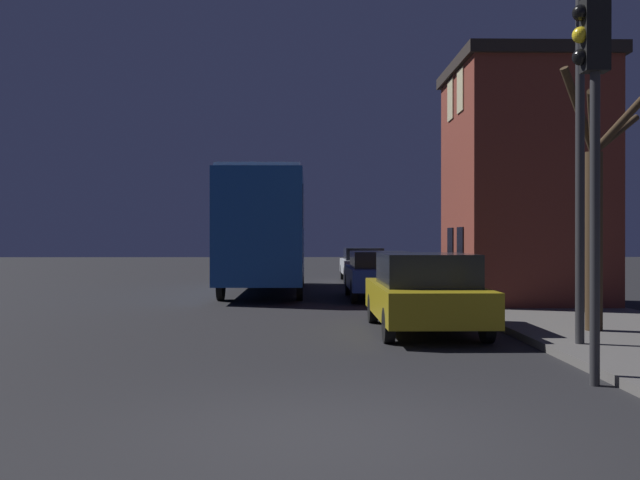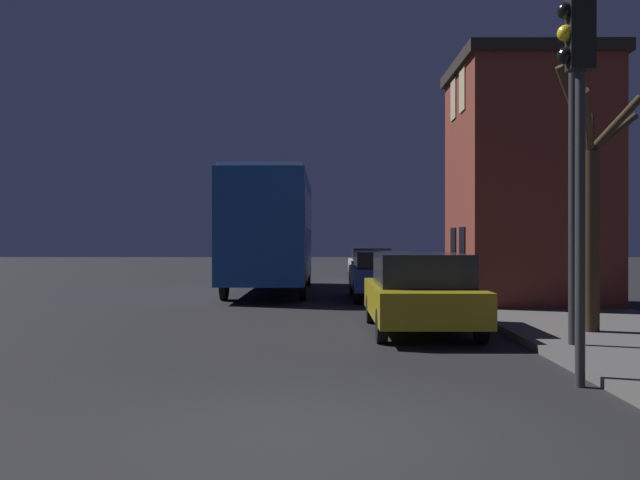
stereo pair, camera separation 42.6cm
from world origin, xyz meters
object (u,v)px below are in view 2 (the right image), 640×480
(streetlamp, at_px, (541,49))
(car_far_lane, at_px, (371,264))
(bus, at_px, (272,224))
(car_mid_lane, at_px, (383,274))
(bare_tree, at_px, (592,207))
(car_near_lane, at_px, (420,292))
(traffic_light, at_px, (578,108))

(streetlamp, xyz_separation_m, car_far_lane, (-1.50, 18.25, -4.03))
(streetlamp, distance_m, bus, 13.69)
(bus, bearing_deg, car_mid_lane, -38.38)
(streetlamp, bearing_deg, bare_tree, 48.37)
(car_near_lane, bearing_deg, traffic_light, -75.95)
(traffic_light, xyz_separation_m, car_far_lane, (-1.18, 20.81, -2.63))
(bare_tree, height_order, car_mid_lane, bare_tree)
(traffic_light, height_order, bus, traffic_light)
(traffic_light, xyz_separation_m, bus, (-4.83, 15.00, -1.10))
(car_near_lane, distance_m, car_mid_lane, 7.32)
(bare_tree, relative_size, car_near_lane, 1.03)
(bus, relative_size, car_mid_lane, 2.22)
(bare_tree, relative_size, bus, 0.49)
(car_mid_lane, bearing_deg, streetlamp, -80.09)
(car_mid_lane, xyz_separation_m, car_far_lane, (0.19, 8.56, -0.02))
(car_near_lane, height_order, car_mid_lane, car_near_lane)
(traffic_light, distance_m, bare_tree, 4.57)
(bare_tree, xyz_separation_m, car_mid_lane, (-3.08, 8.14, -1.60))
(streetlamp, bearing_deg, traffic_light, -97.24)
(traffic_light, relative_size, bus, 0.50)
(bus, bearing_deg, bare_tree, -58.97)
(streetlamp, relative_size, car_near_lane, 1.36)
(streetlamp, height_order, car_mid_lane, streetlamp)
(bare_tree, bearing_deg, car_near_lane, 164.43)
(traffic_light, bearing_deg, bus, 107.86)
(streetlamp, xyz_separation_m, car_mid_lane, (-1.69, 9.70, -4.01))
(streetlamp, xyz_separation_m, bus, (-5.16, 12.44, -2.50))
(traffic_light, relative_size, car_near_lane, 1.05)
(streetlamp, height_order, bare_tree, streetlamp)
(traffic_light, bearing_deg, car_mid_lane, 96.37)
(traffic_light, distance_m, car_mid_lane, 12.61)
(streetlamp, distance_m, bare_tree, 3.19)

